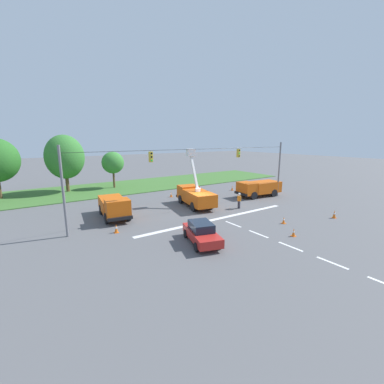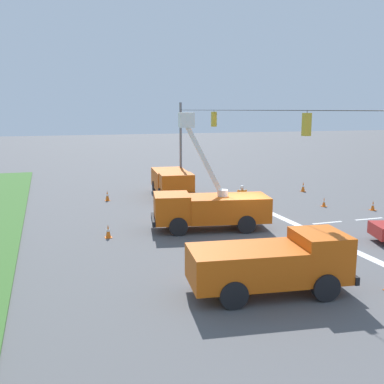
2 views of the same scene
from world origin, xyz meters
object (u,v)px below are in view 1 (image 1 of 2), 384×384
traffic_cone_mid_left (232,188)px  traffic_cone_mid_right (284,220)px  tree_west (65,157)px  traffic_cone_lane_edge_a (116,228)px  utility_truck_bucket_lift (195,195)px  sedan_red (202,233)px  tree_centre (113,163)px  traffic_cone_foreground_right (171,194)px  traffic_cone_foreground_left (334,214)px  road_worker (239,200)px  utility_truck_support_far (114,206)px  traffic_cone_near_bucket (294,232)px  utility_truck_support_near (259,188)px

traffic_cone_mid_left → traffic_cone_mid_right: bearing=-115.4°
tree_west → traffic_cone_lane_edge_a: (0.49, -20.31, -4.72)m
utility_truck_bucket_lift → sedan_red: size_ratio=1.48×
utility_truck_bucket_lift → traffic_cone_mid_left: bearing=23.9°
tree_centre → traffic_cone_foreground_right: size_ratio=7.91×
sedan_red → traffic_cone_foreground_left: (14.39, -2.43, -0.39)m
traffic_cone_foreground_right → road_worker: bearing=-69.5°
tree_west → utility_truck_support_far: (1.72, -16.06, -3.91)m
tree_west → traffic_cone_mid_left: bearing=-31.3°
traffic_cone_near_bucket → utility_truck_support_near: bearing=52.5°
utility_truck_bucket_lift → sedan_red: utility_truck_bucket_lift is taller
sedan_red → traffic_cone_near_bucket: sedan_red is taller
traffic_cone_mid_left → traffic_cone_mid_right: size_ratio=1.19×
utility_truck_support_near → sedan_red: bearing=-151.9°
utility_truck_support_near → traffic_cone_mid_left: bearing=91.3°
traffic_cone_mid_left → utility_truck_support_far: bearing=-169.6°
road_worker → traffic_cone_lane_edge_a: road_worker is taller
traffic_cone_foreground_right → traffic_cone_mid_right: bearing=-78.4°
utility_truck_support_far → road_worker: (12.57, -4.46, -0.17)m
utility_truck_bucket_lift → traffic_cone_near_bucket: 12.21m
utility_truck_support_far → traffic_cone_foreground_left: (17.79, -12.31, -0.77)m
utility_truck_bucket_lift → traffic_cone_mid_left: utility_truck_bucket_lift is taller
tree_west → traffic_cone_mid_left: size_ratio=10.92×
tree_centre → traffic_cone_near_bucket: 28.98m
utility_truck_support_near → traffic_cone_lane_edge_a: (-20.29, -2.75, -0.84)m
traffic_cone_foreground_right → traffic_cone_mid_left: 9.92m
utility_truck_support_near → traffic_cone_near_bucket: size_ratio=9.65×
tree_centre → utility_truck_support_near: 22.16m
traffic_cone_foreground_right → traffic_cone_near_bucket: bearing=-86.4°
utility_truck_support_near → road_worker: (-6.50, -2.96, -0.20)m
road_worker → traffic_cone_foreground_right: bearing=110.5°
utility_truck_bucket_lift → road_worker: size_ratio=3.86×
road_worker → tree_west: bearing=124.8°
traffic_cone_foreground_right → tree_west: bearing=133.8°
tree_centre → traffic_cone_lane_edge_a: size_ratio=7.72×
tree_west → traffic_cone_foreground_right: tree_west is taller
utility_truck_bucket_lift → road_worker: (3.48, -3.58, -0.34)m
utility_truck_bucket_lift → traffic_cone_mid_right: (3.18, -9.68, -1.03)m
tree_centre → sedan_red: bearing=-93.2°
road_worker → traffic_cone_near_bucket: 8.86m
tree_centre → traffic_cone_mid_right: 27.11m
utility_truck_bucket_lift → traffic_cone_foreground_left: 14.40m
traffic_cone_near_bucket → traffic_cone_foreground_right: bearing=93.6°
sedan_red → road_worker: size_ratio=2.61×
utility_truck_support_near → traffic_cone_mid_right: 11.36m
road_worker → utility_truck_bucket_lift: bearing=134.2°
utility_truck_support_far → sedan_red: utility_truck_support_far is taller
traffic_cone_foreground_left → traffic_cone_mid_right: traffic_cone_foreground_left is taller
utility_truck_bucket_lift → utility_truck_support_near: (9.98, -0.62, -0.13)m
tree_west → traffic_cone_lane_edge_a: size_ratio=11.14×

